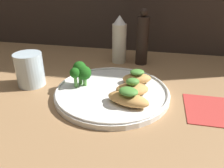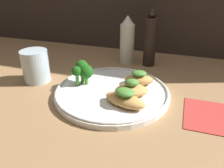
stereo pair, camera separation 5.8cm
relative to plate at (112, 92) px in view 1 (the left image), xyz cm
name	(u,v)px [view 1 (the left image)]	position (x,y,z in cm)	size (l,w,h in cm)	color
ground_plane	(112,97)	(0.00, 0.00, -1.49)	(180.00, 180.00, 1.00)	#936D47
plate	(112,92)	(0.00, 0.00, 0.00)	(30.95, 30.95, 2.00)	white
grilled_meat_front	(128,98)	(5.21, -6.01, 2.18)	(11.41, 7.39, 4.40)	tan
grilled_meat_middle	(132,88)	(5.51, -0.52, 1.99)	(9.95, 8.18, 4.44)	tan
grilled_meat_back	(137,78)	(6.05, 6.15, 2.05)	(9.14, 6.60, 4.06)	tan
broccoli_bunch	(81,72)	(-9.10, 1.37, 4.57)	(5.57, 5.88, 6.82)	#569942
sauce_bottle	(119,41)	(-2.55, 25.02, 7.17)	(5.09, 5.09, 17.06)	silver
pepper_grinder	(142,39)	(5.67, 25.02, 8.02)	(4.22, 4.22, 19.50)	black
drinking_glass	(30,70)	(-24.70, 1.43, 3.84)	(7.93, 7.93, 9.66)	silver
napkin	(214,110)	(25.82, -2.35, -0.79)	(13.60, 13.60, 0.40)	#B2332D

